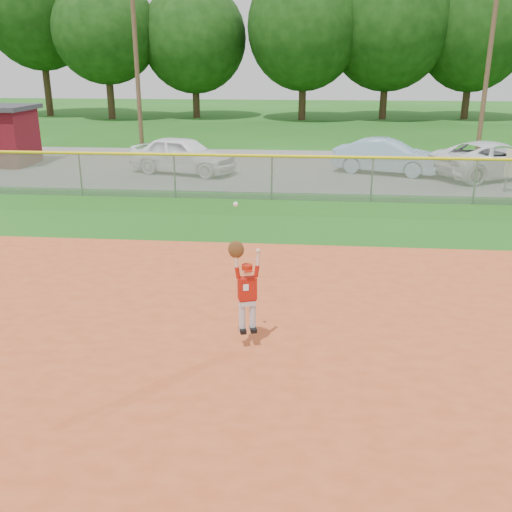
{
  "coord_description": "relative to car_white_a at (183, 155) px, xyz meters",
  "views": [
    {
      "loc": [
        1.26,
        -8.97,
        4.56
      ],
      "look_at": [
        0.32,
        0.97,
        1.1
      ],
      "focal_mm": 40.0,
      "sensor_mm": 36.0,
      "label": 1
    }
  ],
  "objects": [
    {
      "name": "power_lines",
      "position": [
        4.98,
        7.67,
        3.89
      ],
      "size": [
        19.4,
        0.24,
        9.0
      ],
      "color": "#4C3823",
      "rests_on": "ground"
    },
    {
      "name": "ground",
      "position": [
        3.98,
        -14.33,
        -0.79
      ],
      "size": [
        120.0,
        120.0,
        0.0
      ],
      "primitive_type": "plane",
      "color": "#1A5313",
      "rests_on": "ground"
    },
    {
      "name": "car_blue",
      "position": [
        8.4,
        0.74,
        -0.05
      ],
      "size": [
        4.52,
        2.76,
        1.4
      ],
      "primitive_type": "imported",
      "rotation": [
        0.0,
        0.0,
        1.25
      ],
      "color": "#85ABC7",
      "rests_on": "parking_strip"
    },
    {
      "name": "parking_strip",
      "position": [
        3.98,
        1.67,
        -0.77
      ],
      "size": [
        44.0,
        10.0,
        0.03
      ],
      "primitive_type": "cube",
      "color": "#65635E",
      "rests_on": "ground"
    },
    {
      "name": "car_white_b",
      "position": [
        12.56,
        0.24,
        -0.04
      ],
      "size": [
        5.69,
        4.45,
        1.44
      ],
      "primitive_type": "imported",
      "rotation": [
        0.0,
        0.0,
        2.04
      ],
      "color": "white",
      "rests_on": "parking_strip"
    },
    {
      "name": "ballplayer",
      "position": [
        4.27,
        -14.88,
        0.31
      ],
      "size": [
        0.52,
        0.28,
        2.2
      ],
      "color": "silver",
      "rests_on": "ground"
    },
    {
      "name": "car_white_a",
      "position": [
        0.0,
        0.0,
        0.0
      ],
      "size": [
        4.77,
        2.99,
        1.51
      ],
      "primitive_type": "imported",
      "rotation": [
        0.0,
        0.0,
        1.28
      ],
      "color": "white",
      "rests_on": "parking_strip"
    },
    {
      "name": "outfield_fence",
      "position": [
        3.98,
        -4.33,
        0.1
      ],
      "size": [
        40.06,
        0.1,
        1.55
      ],
      "color": "gray",
      "rests_on": "ground"
    },
    {
      "name": "clay_infield",
      "position": [
        3.98,
        -17.33,
        -0.77
      ],
      "size": [
        24.0,
        16.0,
        0.04
      ],
      "primitive_type": "cube",
      "color": "#B94621",
      "rests_on": "ground"
    },
    {
      "name": "tree_line",
      "position": [
        4.94,
        23.57,
        6.75
      ],
      "size": [
        62.37,
        13.0,
        14.43
      ],
      "color": "#422D1C",
      "rests_on": "ground"
    }
  ]
}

